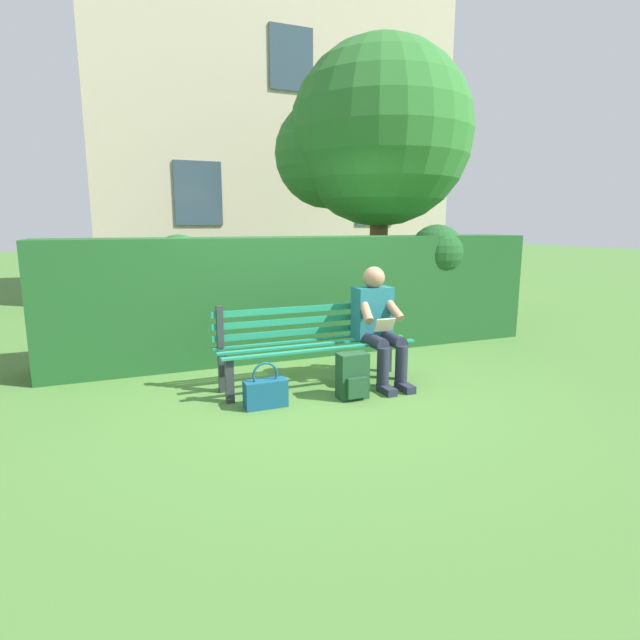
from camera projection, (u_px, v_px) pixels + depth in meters
ground at (316, 385)px, 4.97m from camera, size 60.00×60.00×0.00m
park_bench at (313, 341)px, 4.97m from camera, size 1.94×0.47×0.82m
person_seated at (378, 322)px, 5.00m from camera, size 0.44×0.73×1.15m
hedge_backdrop at (310, 291)px, 6.25m from camera, size 6.04×0.89×1.57m
tree at (371, 138)px, 7.48m from camera, size 2.83×2.70×4.23m
building_facade at (271, 121)px, 11.31m from camera, size 7.66×2.80×7.70m
backpack at (353, 376)px, 4.57m from camera, size 0.27×0.24×0.42m
handbag at (266, 392)px, 4.36m from camera, size 0.37×0.15×0.40m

